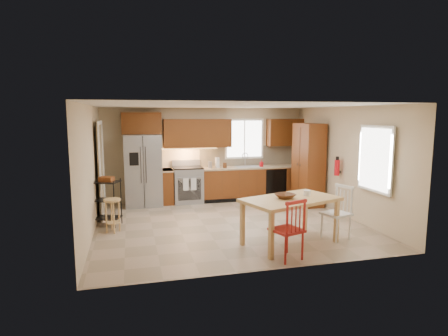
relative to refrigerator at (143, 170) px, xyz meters
name	(u,v)px	position (x,y,z in m)	size (l,w,h in m)	color
floor	(229,224)	(1.70, -2.12, -0.91)	(5.50, 5.50, 0.00)	tan
ceiling	(229,106)	(1.70, -2.12, 1.59)	(5.50, 5.00, 0.02)	silver
wall_back	(206,154)	(1.70, 0.38, 0.34)	(5.50, 0.02, 2.50)	#CCB793
wall_front	(273,188)	(1.70, -4.62, 0.34)	(5.50, 0.02, 2.50)	#CCB793
wall_left	(91,171)	(-1.05, -2.12, 0.34)	(0.02, 5.00, 2.50)	#CCB793
wall_right	(346,162)	(4.45, -2.12, 0.34)	(0.02, 5.00, 2.50)	#CCB793
refrigerator	(143,170)	(0.00, 0.00, 0.00)	(0.92, 0.75, 1.82)	gray
range_stove	(188,185)	(1.15, 0.06, -0.45)	(0.76, 0.63, 0.92)	gray
base_cabinet_narrow	(167,186)	(0.60, 0.08, -0.46)	(0.30, 0.60, 0.90)	#652B12
base_cabinet_run	(253,182)	(2.99, 0.08, -0.46)	(2.92, 0.60, 0.90)	#652B12
dishwasher	(276,183)	(3.55, -0.22, -0.46)	(0.60, 0.02, 0.78)	black
backsplash	(250,155)	(2.99, 0.36, 0.27)	(2.92, 0.03, 0.55)	beige
upper_over_fridge	(141,123)	(0.00, 0.20, 1.19)	(1.00, 0.35, 0.55)	#542B0E
upper_left_block	(197,133)	(1.45, 0.20, 0.92)	(1.80, 0.35, 0.75)	#542B0E
upper_right_block	(285,132)	(3.95, 0.20, 0.92)	(1.00, 0.35, 0.75)	#542B0E
window_back	(244,139)	(2.80, 0.35, 0.74)	(1.12, 0.04, 1.12)	white
sink	(247,168)	(2.80, 0.08, -0.05)	(0.62, 0.46, 0.16)	gray
undercab_glow	(187,148)	(1.15, 0.17, 0.52)	(1.60, 0.30, 0.01)	#FFBF66
soap_bottle	(261,163)	(3.18, -0.02, 0.09)	(0.09, 0.09, 0.19)	red
paper_towel	(217,163)	(1.95, 0.03, 0.13)	(0.12, 0.12, 0.28)	silver
canister_steel	(210,165)	(1.75, 0.03, 0.08)	(0.11, 0.11, 0.18)	gray
canister_wood	(225,165)	(2.15, 0.00, 0.06)	(0.10, 0.10, 0.14)	#512A15
pantry	(308,164)	(4.13, -0.93, 0.14)	(0.50, 0.95, 2.10)	#652B12
fire_extinguisher	(337,168)	(4.33, -1.98, 0.19)	(0.12, 0.12, 0.36)	red
window_right	(375,159)	(4.38, -3.27, 0.54)	(0.04, 1.02, 1.32)	white
doorway	(101,171)	(-0.97, -0.82, 0.14)	(0.04, 0.95, 2.10)	#8C7A59
dining_table	(290,221)	(2.45, -3.61, -0.50)	(1.70, 0.95, 0.83)	tan
chair_red	(287,229)	(2.10, -4.26, -0.41)	(0.47, 0.47, 1.00)	#A41F19
chair_white	(336,213)	(3.40, -3.56, -0.41)	(0.47, 0.47, 1.00)	silver
table_bowl	(285,199)	(2.34, -3.61, -0.07)	(0.34, 0.34, 0.08)	#512A15
table_jar	(307,194)	(2.82, -3.50, -0.04)	(0.13, 0.13, 0.16)	silver
bar_stool	(113,216)	(-0.68, -2.12, -0.57)	(0.33, 0.33, 0.67)	tan
utility_cart	(108,202)	(-0.80, -1.62, -0.42)	(0.49, 0.38, 0.98)	black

